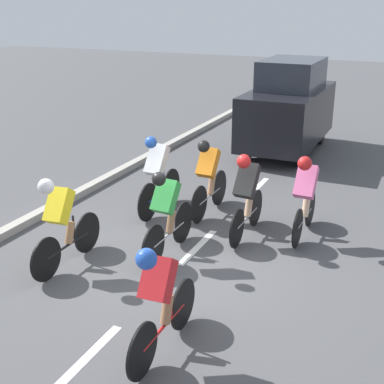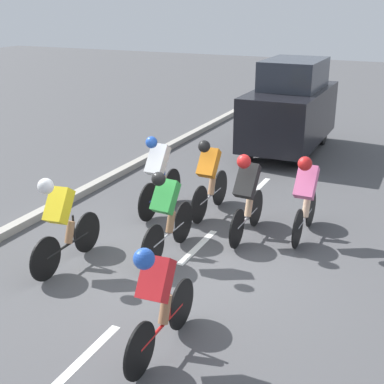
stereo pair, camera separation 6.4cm
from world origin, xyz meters
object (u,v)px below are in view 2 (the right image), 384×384
at_px(cyclist_pink, 306,194).
at_px(support_car, 290,108).
at_px(cyclist_green, 166,212).
at_px(cyclist_red, 157,295).
at_px(cyclist_yellow, 61,219).
at_px(cyclist_orange, 209,175).
at_px(cyclist_black, 247,193).
at_px(cyclist_white, 158,173).

relative_size(cyclist_pink, support_car, 0.42).
distance_m(cyclist_pink, support_car, 5.55).
height_order(cyclist_green, cyclist_red, cyclist_green).
xyz_separation_m(cyclist_green, cyclist_yellow, (1.26, 0.96, 0.03)).
bearing_deg(cyclist_pink, cyclist_green, 41.42).
bearing_deg(support_car, cyclist_orange, 87.86).
xyz_separation_m(cyclist_red, cyclist_black, (0.15, -3.43, 0.05)).
xyz_separation_m(cyclist_pink, cyclist_yellow, (3.05, 2.54, -0.01)).
bearing_deg(cyclist_red, cyclist_pink, -101.01).
relative_size(cyclist_white, support_car, 0.44).
bearing_deg(cyclist_white, cyclist_black, 168.83).
bearing_deg(cyclist_black, cyclist_orange, -35.18).
relative_size(cyclist_orange, cyclist_red, 1.02).
bearing_deg(cyclist_red, cyclist_green, -65.03).
bearing_deg(cyclist_pink, support_car, -72.30).
relative_size(cyclist_green, cyclist_yellow, 1.03).
bearing_deg(cyclist_red, cyclist_black, -87.51).
height_order(cyclist_pink, cyclist_yellow, cyclist_pink).
relative_size(cyclist_green, cyclist_pink, 1.08).
bearing_deg(cyclist_green, cyclist_red, 114.97).
relative_size(cyclist_orange, support_car, 0.44).
xyz_separation_m(cyclist_green, cyclist_pink, (-1.79, -1.58, 0.04)).
relative_size(cyclist_yellow, cyclist_red, 1.01).
height_order(cyclist_green, cyclist_yellow, cyclist_yellow).
distance_m(cyclist_red, support_car, 9.16).
distance_m(cyclist_orange, cyclist_pink, 1.89).
height_order(cyclist_orange, support_car, support_car).
bearing_deg(cyclist_red, cyclist_orange, -74.72).
relative_size(cyclist_pink, cyclist_yellow, 0.95).
distance_m(cyclist_white, cyclist_black, 1.90).
distance_m(cyclist_white, support_car, 5.42).
distance_m(cyclist_green, cyclist_red, 2.48).
relative_size(cyclist_orange, cyclist_white, 1.02).
bearing_deg(cyclist_yellow, cyclist_pink, -140.16).
bearing_deg(cyclist_green, support_car, -90.89).
xyz_separation_m(cyclist_yellow, support_car, (-1.37, -7.82, 0.39)).
bearing_deg(cyclist_red, cyclist_yellow, -29.06).
distance_m(cyclist_green, cyclist_yellow, 1.59).
bearing_deg(cyclist_pink, cyclist_white, 0.57).
height_order(cyclist_green, cyclist_pink, cyclist_pink).
height_order(cyclist_orange, cyclist_pink, cyclist_pink).
bearing_deg(cyclist_yellow, cyclist_white, -96.62).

